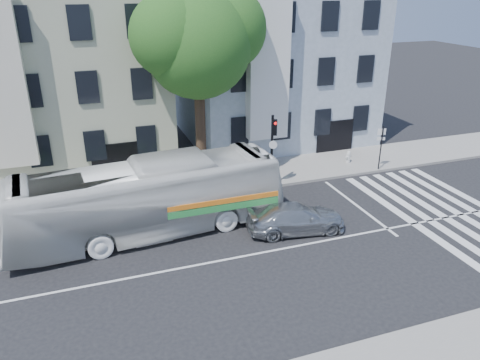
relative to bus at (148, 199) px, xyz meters
name	(u,v)px	position (x,y,z in m)	size (l,w,h in m)	color
ground	(256,254)	(3.83, -3.27, -1.69)	(120.00, 120.00, 0.00)	black
sidewalk_far	(205,181)	(3.83, 4.73, -1.62)	(80.00, 4.00, 0.15)	gray
building_left	(59,71)	(-3.17, 11.73, 3.81)	(12.00, 10.00, 11.00)	#ADB093
building_right	(273,59)	(10.83, 11.73, 3.81)	(12.00, 10.00, 11.00)	#8E9EA9
street_tree	(197,37)	(3.89, 5.46, 6.14)	(7.30, 5.90, 11.10)	#2D2116
bus	(148,199)	(0.00, 0.00, 0.00)	(12.14, 2.84, 3.38)	silver
sedan	(296,218)	(6.26, -2.03, -1.04)	(4.47, 1.82, 1.30)	#ADB1B5
hedge	(114,199)	(-1.28, 3.03, -1.19)	(8.50, 0.84, 0.70)	#27621F
traffic_signal	(273,143)	(7.07, 2.67, 0.97)	(0.41, 0.53, 4.12)	black
fire_hydrant	(348,157)	(12.96, 4.48, -1.16)	(0.43, 0.30, 0.75)	silver
far_sign_pole	(381,142)	(14.08, 2.95, 0.14)	(0.47, 0.22, 2.66)	black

